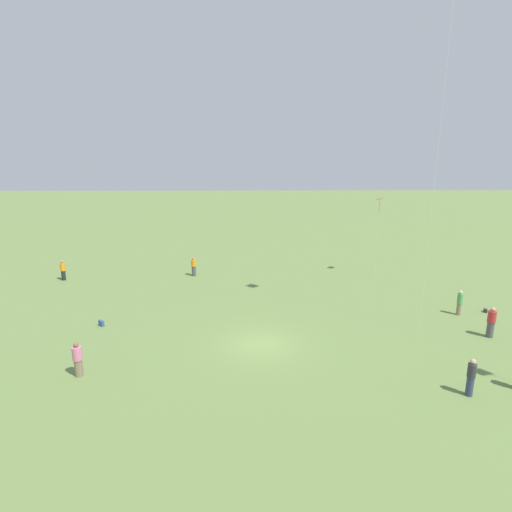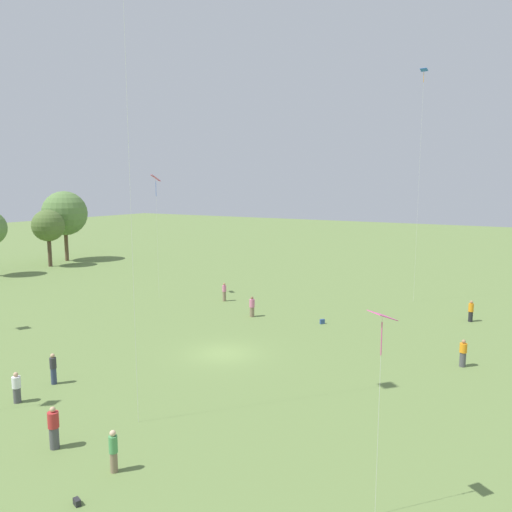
{
  "view_description": "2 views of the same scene",
  "coord_description": "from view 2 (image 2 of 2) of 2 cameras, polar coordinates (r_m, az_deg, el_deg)",
  "views": [
    {
      "loc": [
        0.75,
        20.84,
        10.16
      ],
      "look_at": [
        0.21,
        -1.2,
        4.88
      ],
      "focal_mm": 28.0,
      "sensor_mm": 36.0,
      "label": 1
    },
    {
      "loc": [
        -26.22,
        -18.11,
        11.08
      ],
      "look_at": [
        2.95,
        -0.76,
        6.22
      ],
      "focal_mm": 35.0,
      "sensor_mm": 36.0,
      "label": 2
    }
  ],
  "objects": [
    {
      "name": "kite_3",
      "position": [
        16.59,
        14.2,
        -7.6
      ],
      "size": [
        1.0,
        1.0,
        7.09
      ],
      "rotation": [
        0.0,
        0.0,
        0.13
      ],
      "color": "#E54C99",
      "rests_on": "ground_plane"
    },
    {
      "name": "kite_5",
      "position": [
        49.52,
        -11.38,
        8.28
      ],
      "size": [
        1.32,
        1.36,
        12.04
      ],
      "rotation": [
        0.0,
        0.0,
        0.13
      ],
      "color": "#E54C99",
      "rests_on": "ground_plane"
    },
    {
      "name": "person_2",
      "position": [
        44.44,
        23.35,
        -5.81
      ],
      "size": [
        0.57,
        0.57,
        1.76
      ],
      "rotation": [
        0.0,
        0.0,
        0.62
      ],
      "color": "#232328",
      "rests_on": "ground_plane"
    },
    {
      "name": "person_5",
      "position": [
        21.44,
        -15.98,
        -20.63
      ],
      "size": [
        0.43,
        0.43,
        1.72
      ],
      "rotation": [
        0.0,
        0.0,
        4.38
      ],
      "color": "#847056",
      "rests_on": "ground_plane"
    },
    {
      "name": "kite_0",
      "position": [
        49.73,
        18.52,
        16.75
      ],
      "size": [
        0.62,
        0.64,
        21.42
      ],
      "rotation": [
        0.0,
        0.0,
        0.77
      ],
      "color": "blue",
      "rests_on": "ground_plane"
    },
    {
      "name": "person_0",
      "position": [
        47.99,
        -3.64,
        -4.13
      ],
      "size": [
        0.53,
        0.53,
        1.78
      ],
      "rotation": [
        0.0,
        0.0,
        3.8
      ],
      "color": "#847056",
      "rests_on": "ground_plane"
    },
    {
      "name": "person_7",
      "position": [
        29.07,
        -25.68,
        -13.42
      ],
      "size": [
        0.55,
        0.55,
        1.62
      ],
      "rotation": [
        0.0,
        0.0,
        1.88
      ],
      "color": "#4C4C51",
      "rests_on": "ground_plane"
    },
    {
      "name": "person_3",
      "position": [
        42.32,
        -0.46,
        -5.83
      ],
      "size": [
        0.63,
        0.63,
        1.75
      ],
      "rotation": [
        0.0,
        0.0,
        0.72
      ],
      "color": "#847056",
      "rests_on": "ground_plane"
    },
    {
      "name": "person_4",
      "position": [
        30.73,
        -22.16,
        -11.84
      ],
      "size": [
        0.45,
        0.45,
        1.77
      ],
      "rotation": [
        0.0,
        0.0,
        0.28
      ],
      "color": "#333D5B",
      "rests_on": "ground_plane"
    },
    {
      "name": "picnic_bag_0",
      "position": [
        40.73,
        7.58,
        -7.43
      ],
      "size": [
        0.41,
        0.38,
        0.38
      ],
      "rotation": [
        0.0,
        0.0,
        2.47
      ],
      "color": "#33518C",
      "rests_on": "ground_plane"
    },
    {
      "name": "tree_6",
      "position": [
        77.69,
        -21.03,
        4.57
      ],
      "size": [
        6.4,
        6.4,
        10.17
      ],
      "color": "brown",
      "rests_on": "ground_plane"
    },
    {
      "name": "picnic_bag_1",
      "position": [
        20.38,
        -19.78,
        -24.93
      ],
      "size": [
        0.27,
        0.36,
        0.23
      ],
      "rotation": [
        0.0,
        0.0,
        1.25
      ],
      "color": "#262628",
      "rests_on": "ground_plane"
    },
    {
      "name": "tree_5",
      "position": [
        73.19,
        -22.66,
        3.2
      ],
      "size": [
        4.3,
        4.3,
        7.76
      ],
      "color": "brown",
      "rests_on": "ground_plane"
    },
    {
      "name": "ground_plane",
      "position": [
        33.74,
        -3.74,
        -11.04
      ],
      "size": [
        240.0,
        240.0,
        0.0
      ],
      "primitive_type": "plane",
      "color": "olive"
    },
    {
      "name": "person_6",
      "position": [
        23.82,
        -22.12,
        -17.74
      ],
      "size": [
        0.5,
        0.5,
        1.86
      ],
      "rotation": [
        0.0,
        0.0,
        1.5
      ],
      "color": "#4C4C51",
      "rests_on": "ground_plane"
    },
    {
      "name": "person_1",
      "position": [
        33.6,
        22.58,
        -10.24
      ],
      "size": [
        0.61,
        0.61,
        1.72
      ],
      "rotation": [
        0.0,
        0.0,
        2.48
      ],
      "color": "#4C4C51",
      "rests_on": "ground_plane"
    }
  ]
}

